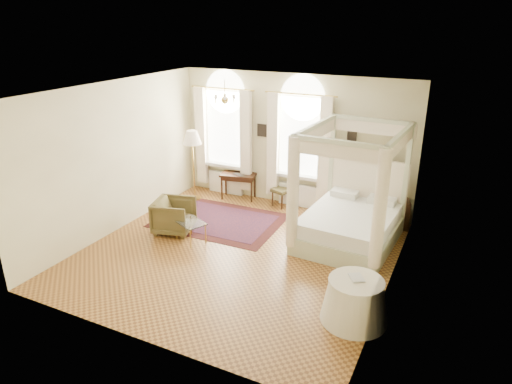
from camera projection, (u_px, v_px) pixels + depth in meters
ground at (238, 253)px, 9.35m from camera, size 6.00×6.00×0.00m
room_walls at (236, 161)px, 8.64m from camera, size 6.00×6.00×6.00m
window_left at (224, 141)px, 12.00m from camera, size 1.62×0.27×3.29m
window_right at (299, 150)px, 11.15m from camera, size 1.62×0.27×3.29m
chandelier at (225, 99)px, 9.68m from camera, size 0.51×0.45×0.50m
wall_pictures at (297, 133)px, 11.13m from camera, size 2.54×0.03×0.39m
canopy_bed at (349, 219)px, 9.58m from camera, size 2.04×2.44×2.51m
nightstand at (397, 214)px, 10.40m from camera, size 0.58×0.55×0.67m
nightstand_lamp at (397, 189)px, 10.12m from camera, size 0.30×0.30×0.44m
writing_desk at (238, 177)px, 11.98m from camera, size 1.00×0.66×0.69m
laptop at (241, 174)px, 11.86m from camera, size 0.42×0.35×0.03m
stool at (281, 191)px, 11.55m from camera, size 0.52×0.52×0.48m
armchair at (174, 216)px, 10.17m from camera, size 1.02×1.01×0.77m
coffee_table at (190, 224)px, 9.73m from camera, size 0.80×0.70×0.45m
floor_lamp at (192, 141)px, 11.59m from camera, size 0.48×0.48×1.85m
oriental_rug at (219, 220)px, 10.84m from camera, size 2.93×2.14×0.01m
side_table at (355, 301)px, 7.18m from camera, size 1.07×1.07×0.73m
book at (350, 278)px, 7.09m from camera, size 0.31×0.33×0.03m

